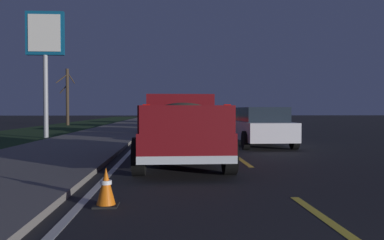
# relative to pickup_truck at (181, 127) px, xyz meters

# --- Properties ---
(ground) EXTENTS (144.00, 144.00, 0.00)m
(ground) POSITION_rel_pickup_truck_xyz_m (17.55, -1.75, -0.98)
(ground) COLOR black
(sidewalk_shoulder) EXTENTS (108.00, 4.00, 0.12)m
(sidewalk_shoulder) POSITION_rel_pickup_truck_xyz_m (17.55, 3.95, -0.92)
(sidewalk_shoulder) COLOR slate
(sidewalk_shoulder) RESTS_ON ground
(grass_verge) EXTENTS (108.00, 6.00, 0.01)m
(grass_verge) POSITION_rel_pickup_truck_xyz_m (17.55, 8.95, -0.98)
(grass_verge) COLOR #1E3819
(grass_verge) RESTS_ON ground
(lane_markings) EXTENTS (108.66, 3.54, 0.01)m
(lane_markings) POSITION_rel_pickup_truck_xyz_m (20.00, 0.76, -0.98)
(lane_markings) COLOR yellow
(lane_markings) RESTS_ON ground
(pickup_truck) EXTENTS (5.46, 2.34, 1.87)m
(pickup_truck) POSITION_rel_pickup_truck_xyz_m (0.00, 0.00, 0.00)
(pickup_truck) COLOR maroon
(pickup_truck) RESTS_ON ground
(sedan_red) EXTENTS (4.45, 2.10, 1.54)m
(sedan_red) POSITION_rel_pickup_truck_xyz_m (12.60, 0.24, -0.20)
(sedan_red) COLOR maroon
(sedan_red) RESTS_ON ground
(sedan_white) EXTENTS (4.44, 2.09, 1.54)m
(sedan_white) POSITION_rel_pickup_truck_xyz_m (4.83, -3.30, -0.20)
(sedan_white) COLOR silver
(sedan_white) RESTS_ON ground
(sedan_silver) EXTENTS (4.41, 2.04, 1.54)m
(sedan_silver) POSITION_rel_pickup_truck_xyz_m (30.15, -0.10, -0.20)
(sedan_silver) COLOR #B2B5BA
(sedan_silver) RESTS_ON ground
(sedan_green) EXTENTS (4.45, 2.10, 1.54)m
(sedan_green) POSITION_rel_pickup_truck_xyz_m (20.37, -0.15, -0.20)
(sedan_green) COLOR #14592D
(sedan_green) RESTS_ON ground
(gas_price_sign) EXTENTS (0.27, 1.90, 6.42)m
(gas_price_sign) POSITION_rel_pickup_truck_xyz_m (9.67, 6.60, 3.82)
(gas_price_sign) COLOR #99999E
(gas_price_sign) RESTS_ON ground
(bare_tree_far) EXTENTS (0.84, 1.65, 5.28)m
(bare_tree_far) POSITION_rel_pickup_truck_xyz_m (26.25, 9.87, 1.78)
(bare_tree_far) COLOR #423323
(bare_tree_far) RESTS_ON ground
(traffic_cone_near) EXTENTS (0.36, 0.36, 0.58)m
(traffic_cone_near) POSITION_rel_pickup_truck_xyz_m (-4.52, 1.24, -0.70)
(traffic_cone_near) COLOR black
(traffic_cone_near) RESTS_ON ground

